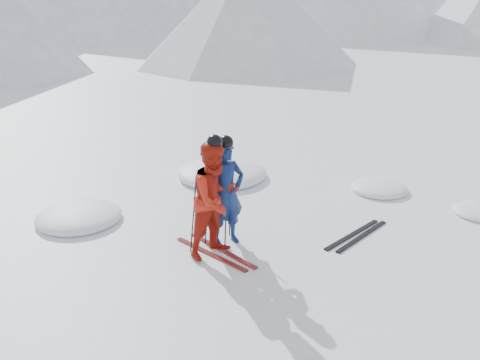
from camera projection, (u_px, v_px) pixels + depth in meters
ground at (327, 222)px, 10.01m from camera, size 160.00×160.00×0.00m
skier_blue at (226, 194)px, 8.88m from camera, size 0.70×0.47×1.90m
skier_red at (216, 199)px, 8.48m from camera, size 1.10×0.93×2.02m
pole_blue_left at (208, 211)px, 8.95m from camera, size 0.13×0.09×1.26m
pole_blue_right at (231, 203)px, 9.32m from camera, size 0.13×0.07×1.26m
pole_red_left at (193, 217)px, 8.64m from camera, size 0.13×0.10×1.34m
pole_red_right at (226, 211)px, 8.88m from camera, size 0.13×0.09×1.34m
ski_worn_left at (211, 254)px, 8.77m from camera, size 0.45×1.68×0.03m
ski_worn_right at (222, 250)px, 8.89m from camera, size 0.33×1.70×0.03m
ski_loose_a at (352, 235)px, 9.47m from camera, size 1.68×0.43×0.03m
ski_loose_b at (362, 236)px, 9.41m from camera, size 1.67×0.48×0.03m
snow_lumps at (223, 190)px, 11.62m from camera, size 8.27×6.47×0.48m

